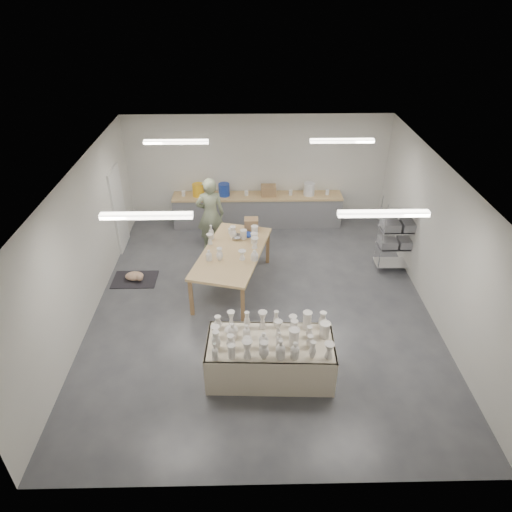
{
  "coord_description": "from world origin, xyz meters",
  "views": [
    {
      "loc": [
        -0.27,
        -7.68,
        6.08
      ],
      "look_at": [
        -0.11,
        0.33,
        1.05
      ],
      "focal_mm": 32.0,
      "sensor_mm": 36.0,
      "label": 1
    }
  ],
  "objects_px": {
    "red_stool": "(212,234)",
    "potter": "(210,215)",
    "work_table": "(235,249)",
    "drying_table": "(270,356)"
  },
  "relations": [
    {
      "from": "work_table",
      "to": "potter",
      "type": "distance_m",
      "value": 1.68
    },
    {
      "from": "work_table",
      "to": "potter",
      "type": "relative_size",
      "value": 1.4
    },
    {
      "from": "work_table",
      "to": "red_stool",
      "type": "bearing_deg",
      "value": 123.96
    },
    {
      "from": "drying_table",
      "to": "red_stool",
      "type": "height_order",
      "value": "drying_table"
    },
    {
      "from": "work_table",
      "to": "red_stool",
      "type": "relative_size",
      "value": 6.38
    },
    {
      "from": "work_table",
      "to": "red_stool",
      "type": "height_order",
      "value": "work_table"
    },
    {
      "from": "drying_table",
      "to": "work_table",
      "type": "height_order",
      "value": "work_table"
    },
    {
      "from": "drying_table",
      "to": "red_stool",
      "type": "xyz_separation_m",
      "value": [
        -1.28,
        4.64,
        -0.16
      ]
    },
    {
      "from": "red_stool",
      "to": "potter",
      "type": "bearing_deg",
      "value": -90.0
    },
    {
      "from": "drying_table",
      "to": "work_table",
      "type": "distance_m",
      "value": 2.92
    }
  ]
}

